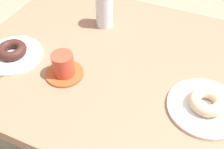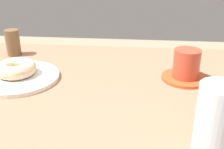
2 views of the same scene
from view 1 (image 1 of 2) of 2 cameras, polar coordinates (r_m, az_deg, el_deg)
name	(u,v)px [view 1 (image 1 of 2)]	position (r m, az deg, el deg)	size (l,w,h in m)	color
table	(127,82)	(1.04, 3.21, -1.62)	(1.14, 0.82, 0.74)	#9C6E54
plate_chocolate_ring	(14,55)	(1.05, -19.79, 3.79)	(0.21, 0.21, 0.01)	white
napkin_chocolate_ring	(13,54)	(1.05, -19.89, 4.09)	(0.16, 0.16, 0.00)	white
donut_chocolate_ring	(12,50)	(1.04, -20.13, 4.84)	(0.11, 0.11, 0.03)	#3F1F1A
plate_sugar_ring	(205,107)	(0.88, 18.78, -6.44)	(0.23, 0.23, 0.01)	white
napkin_sugar_ring	(206,106)	(0.87, 18.89, -6.14)	(0.13, 0.13, 0.00)	white
donut_sugar_ring	(207,101)	(0.86, 19.20, -5.30)	(0.11, 0.11, 0.04)	beige
water_glass	(104,10)	(1.12, -1.61, 13.18)	(0.07, 0.07, 0.14)	silver
coffee_cup	(63,66)	(0.92, -10.07, 1.72)	(0.13, 0.13, 0.09)	#BC4D25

